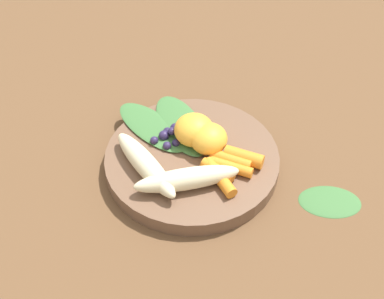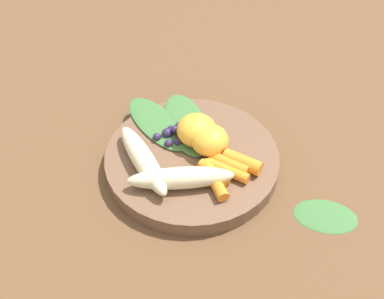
# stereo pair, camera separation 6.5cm
# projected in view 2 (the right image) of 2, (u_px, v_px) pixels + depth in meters

# --- Properties ---
(ground_plane) EXTENTS (2.40, 2.40, 0.00)m
(ground_plane) POSITION_uv_depth(u_px,v_px,m) (192.00, 166.00, 0.70)
(ground_plane) COLOR brown
(bowl) EXTENTS (0.24, 0.24, 0.02)m
(bowl) POSITION_uv_depth(u_px,v_px,m) (192.00, 160.00, 0.70)
(bowl) COLOR brown
(bowl) RESTS_ON ground_plane
(banana_peeled_left) EXTENTS (0.11, 0.12, 0.03)m
(banana_peeled_left) POSITION_uv_depth(u_px,v_px,m) (181.00, 178.00, 0.64)
(banana_peeled_left) COLOR beige
(banana_peeled_left) RESTS_ON bowl
(banana_peeled_right) EXTENTS (0.14, 0.07, 0.03)m
(banana_peeled_right) POSITION_uv_depth(u_px,v_px,m) (143.00, 159.00, 0.66)
(banana_peeled_right) COLOR beige
(banana_peeled_right) RESTS_ON bowl
(orange_segment_near) EXTENTS (0.06, 0.06, 0.04)m
(orange_segment_near) POSITION_uv_depth(u_px,v_px,m) (197.00, 130.00, 0.69)
(orange_segment_near) COLOR #F4A833
(orange_segment_near) RESTS_ON bowl
(orange_segment_far) EXTENTS (0.05, 0.05, 0.04)m
(orange_segment_far) POSITION_uv_depth(u_px,v_px,m) (210.00, 140.00, 0.68)
(orange_segment_far) COLOR #F4A833
(orange_segment_far) RESTS_ON bowl
(carrot_front) EXTENTS (0.06, 0.04, 0.02)m
(carrot_front) POSITION_uv_depth(u_px,v_px,m) (214.00, 180.00, 0.65)
(carrot_front) COLOR orange
(carrot_front) RESTS_ON bowl
(carrot_mid_left) EXTENTS (0.05, 0.02, 0.02)m
(carrot_mid_left) POSITION_uv_depth(u_px,v_px,m) (214.00, 173.00, 0.65)
(carrot_mid_left) COLOR orange
(carrot_mid_left) RESTS_ON bowl
(carrot_mid_right) EXTENTS (0.06, 0.03, 0.01)m
(carrot_mid_right) POSITION_uv_depth(u_px,v_px,m) (228.00, 171.00, 0.66)
(carrot_mid_right) COLOR orange
(carrot_mid_right) RESTS_ON bowl
(carrot_rear) EXTENTS (0.06, 0.03, 0.02)m
(carrot_rear) POSITION_uv_depth(u_px,v_px,m) (229.00, 164.00, 0.67)
(carrot_rear) COLOR orange
(carrot_rear) RESTS_ON bowl
(carrot_small) EXTENTS (0.06, 0.03, 0.02)m
(carrot_small) POSITION_uv_depth(u_px,v_px,m) (242.00, 162.00, 0.66)
(carrot_small) COLOR orange
(carrot_small) RESTS_ON bowl
(blueberry_pile) EXTENTS (0.04, 0.05, 0.02)m
(blueberry_pile) POSITION_uv_depth(u_px,v_px,m) (171.00, 133.00, 0.71)
(blueberry_pile) COLOR #2D234C
(blueberry_pile) RESTS_ON bowl
(kale_leaf_left) EXTENTS (0.15, 0.12, 0.00)m
(kale_leaf_left) POSITION_uv_depth(u_px,v_px,m) (187.00, 124.00, 0.73)
(kale_leaf_left) COLOR #3D7038
(kale_leaf_left) RESTS_ON bowl
(kale_leaf_right) EXTENTS (0.14, 0.08, 0.00)m
(kale_leaf_right) POSITION_uv_depth(u_px,v_px,m) (158.00, 123.00, 0.73)
(kale_leaf_right) COLOR #3D7038
(kale_leaf_right) RESTS_ON bowl
(kale_leaf_stray) EXTENTS (0.10, 0.09, 0.01)m
(kale_leaf_stray) POSITION_uv_depth(u_px,v_px,m) (326.00, 215.00, 0.64)
(kale_leaf_stray) COLOR #3D7038
(kale_leaf_stray) RESTS_ON ground_plane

